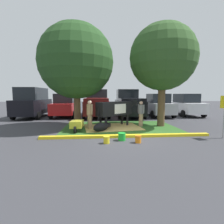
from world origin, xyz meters
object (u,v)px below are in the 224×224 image
Objects in this scene: person_visitor_near at (141,113)px; suv_black at (33,103)px; pickup_truck_maroon at (97,104)px; bucket_yellow at (106,140)px; sedan_silver at (66,105)px; wheelbarrow at (77,124)px; person_handler at (90,114)px; shade_tree_right at (163,58)px; bucket_green at (122,136)px; cow_holstein at (116,109)px; pickup_truck_black at (128,104)px; hatchback_white at (186,105)px; shade_tree_left at (76,62)px; bucket_orange at (138,139)px; sedan_blue at (158,105)px; calf_lying at (101,127)px.

suv_black reaches higher than person_visitor_near.
pickup_truck_maroon is at bearing 117.47° from person_visitor_near.
sedan_silver reaches higher than bucket_yellow.
wheelbarrow is 7.54m from suv_black.
person_handler is at bearing 37.93° from wheelbarrow.
shade_tree_right is 5.76m from bucket_green.
cow_holstein is (-2.80, 0.04, -3.04)m from shade_tree_right.
bucket_yellow is (1.46, -2.30, -0.24)m from wheelbarrow.
sedan_silver is (-1.77, 6.36, 0.60)m from wheelbarrow.
hatchback_white is (5.46, 0.19, -0.13)m from pickup_truck_black.
bucket_yellow is (-0.73, -3.45, -0.95)m from cow_holstein.
pickup_truck_maroon is at bearing 97.72° from bucket_green.
pickup_truck_maroon is (-2.71, 5.22, 0.29)m from person_visitor_near.
bucket_green is at bearing -50.24° from suv_black.
pickup_truck_maroon reaches higher than person_visitor_near.
suv_black is 2.73m from sedan_silver.
bucket_yellow is 0.78m from bucket_green.
bucket_yellow is 8.69m from pickup_truck_maroon.
person_visitor_near is 3.48m from bucket_green.
bucket_green is 10.85m from hatchback_white.
pickup_truck_black is (3.96, 4.60, -2.77)m from shade_tree_left.
bucket_yellow is at bearing 179.02° from bucket_orange.
pickup_truck_maroon is at bearing 176.35° from sedan_blue.
calf_lying is at bearing -46.08° from shade_tree_left.
bucket_yellow is at bearing -132.63° from hatchback_white.
shade_tree_left is 3.73× the size of person_handler.
wheelbarrow is 11.18m from hatchback_white.
pickup_truck_maroon is (-3.97, 5.21, -3.03)m from shade_tree_right.
sedan_silver is 1.00× the size of sedan_blue.
bucket_yellow is at bearing -101.97° from cow_holstein.
sedan_blue reaches higher than bucket_green.
bucket_orange is (2.88, -3.73, -3.72)m from shade_tree_left.
pickup_truck_black is 1.23× the size of hatchback_white.
bucket_orange is at bearing -62.50° from sedan_silver.
shade_tree_left is 1.12× the size of pickup_truck_maroon.
pickup_truck_maroon is (5.48, 0.31, -0.16)m from suv_black.
shade_tree_left is 2.23× the size of cow_holstein.
person_visitor_near is at bearing -62.53° from pickup_truck_maroon.
bucket_yellow is (-3.53, -3.42, -3.99)m from shade_tree_right.
calf_lying reaches higher than bucket_orange.
shade_tree_right is 2.25× the size of cow_holstein.
shade_tree_left is 1.32× the size of suv_black.
shade_tree_left is 3.77m from wheelbarrow.
sedan_silver is at bearing 7.40° from suv_black.
pickup_truck_black is (3.16, 5.49, 0.24)m from person_handler.
shade_tree_left is at bearing 131.81° from person_handler.
shade_tree_left is at bearing -103.21° from pickup_truck_maroon.
wheelbarrow is 0.36× the size of hatchback_white.
shade_tree_right is 20.03× the size of bucket_orange.
person_visitor_near is at bearing -30.91° from suv_black.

